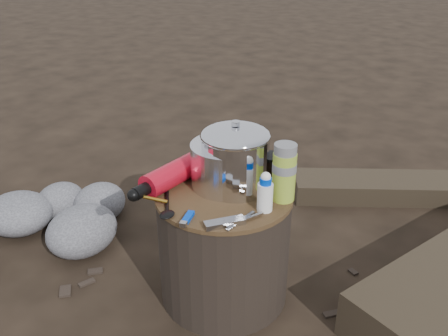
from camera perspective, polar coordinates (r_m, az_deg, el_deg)
The scene contains 16 objects.
ground at distance 1.73m, azimuth 0.00°, elevation -14.39°, with size 60.00×60.00×0.00m, color black.
stump at distance 1.61m, azimuth 0.00°, elevation -9.09°, with size 0.43×0.43×0.39m, color black.
rock_ring at distance 1.96m, azimuth -23.68°, elevation -8.12°, with size 0.43×0.93×0.18m, color slate, non-canonical shape.
log_small at distance 2.41m, azimuth 21.68°, elevation -2.23°, with size 0.21×1.12×0.09m, color #31281C.
foil_windscreen at distance 1.52m, azimuth 0.37°, elevation 0.40°, with size 0.23×0.23×0.14m, color silver.
camping_pot at distance 1.49m, azimuth 1.34°, elevation 1.32°, with size 0.21×0.21×0.21m, color silver.
fuel_bottle at distance 1.54m, azimuth -5.89°, elevation -0.64°, with size 0.08×0.32×0.08m, color red, non-canonical shape.
thermos at distance 1.44m, azimuth 7.10°, elevation -0.54°, with size 0.07×0.07×0.18m, color #9FBD36.
travel_mug at distance 1.53m, azimuth 5.38°, elevation -0.31°, with size 0.07×0.07×0.11m, color black.
stuff_sack at distance 1.64m, azimuth -1.68°, elevation 1.44°, with size 0.13×0.11×0.09m, color yellow.
food_pouch at distance 1.58m, azimuth 2.96°, elevation 1.33°, with size 0.10×0.02×0.13m, color #1C1855.
lighter at distance 1.37m, azimuth -4.27°, elevation -5.80°, with size 0.02×0.07×0.01m, color #013BD1.
multitool at distance 1.34m, azimuth 0.09°, elevation -6.49°, with size 0.03×0.11×0.02m, color #A7A7AC.
pot_grabber at distance 1.36m, azimuth 1.99°, elevation -6.17°, with size 0.03×0.12×0.01m, color #A7A7AC, non-canonical shape.
spork at distance 1.45m, azimuth -6.74°, elevation -3.94°, with size 0.03×0.16×0.01m, color black, non-canonical shape.
squeeze_bottle at distance 1.39m, azimuth 4.88°, elevation -3.04°, with size 0.05×0.05×0.11m, color white.
Camera 1 is at (0.61, -1.15, 1.13)m, focal length 38.73 mm.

